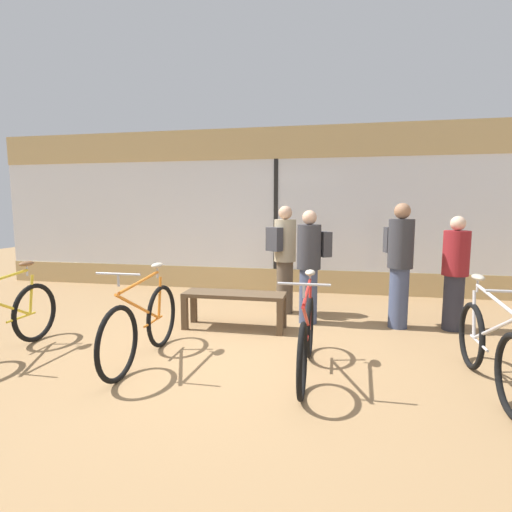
% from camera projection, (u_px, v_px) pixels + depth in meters
% --- Properties ---
extents(ground_plane, '(24.00, 24.00, 0.00)m').
position_uv_depth(ground_plane, '(230.00, 355.00, 4.56)').
color(ground_plane, '#99754C').
extents(shop_back_wall, '(12.00, 0.08, 3.20)m').
position_uv_depth(shop_back_wall, '(276.00, 209.00, 7.83)').
color(shop_back_wall, tan).
rests_on(shop_back_wall, ground_plane).
extents(bicycle_far_left, '(0.46, 1.72, 1.05)m').
position_uv_depth(bicycle_far_left, '(4.00, 321.00, 4.52)').
color(bicycle_far_left, black).
rests_on(bicycle_far_left, ground_plane).
extents(bicycle_left, '(0.46, 1.74, 1.05)m').
position_uv_depth(bicycle_left, '(143.00, 325.00, 4.33)').
color(bicycle_left, black).
rests_on(bicycle_left, ground_plane).
extents(bicycle_right, '(0.46, 1.70, 1.02)m').
position_uv_depth(bicycle_right, '(307.00, 337.00, 3.99)').
color(bicycle_right, black).
rests_on(bicycle_right, ground_plane).
extents(bicycle_far_right, '(0.46, 1.72, 1.03)m').
position_uv_depth(bicycle_far_right, '(489.00, 349.00, 3.67)').
color(bicycle_far_right, black).
rests_on(bicycle_far_right, ground_plane).
extents(display_bench, '(1.40, 0.44, 0.51)m').
position_uv_depth(display_bench, '(234.00, 299.00, 5.50)').
color(display_bench, brown).
rests_on(display_bench, ground_plane).
extents(customer_near_rack, '(0.43, 0.55, 1.73)m').
position_uv_depth(customer_near_rack, '(400.00, 261.00, 5.50)').
color(customer_near_rack, '#424C6B').
rests_on(customer_near_rack, ground_plane).
extents(customer_by_window, '(0.52, 0.56, 1.70)m').
position_uv_depth(customer_by_window, '(284.00, 256.00, 6.26)').
color(customer_by_window, brown).
rests_on(customer_by_window, ground_plane).
extents(customer_mid_floor, '(0.42, 0.42, 1.56)m').
position_uv_depth(customer_mid_floor, '(455.00, 271.00, 5.39)').
color(customer_mid_floor, '#2D2D38').
rests_on(customer_mid_floor, ground_plane).
extents(customer_near_bench, '(0.56, 0.50, 1.63)m').
position_uv_depth(customer_near_bench, '(310.00, 263.00, 5.72)').
color(customer_near_bench, '#424C6B').
rests_on(customer_near_bench, ground_plane).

